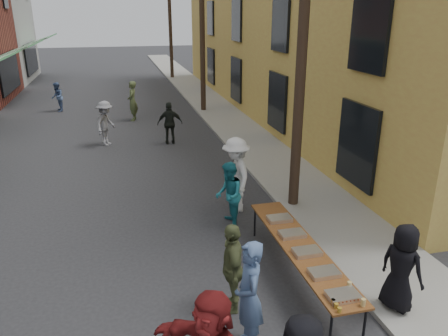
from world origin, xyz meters
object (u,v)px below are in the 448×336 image
utility_pole_near (303,31)px  guest_front_c (229,195)px  utility_pole_far (170,17)px  server (402,267)px  catering_tray_sausage (343,296)px  serving_table (300,247)px  utility_pole_mid (202,20)px

utility_pole_near → guest_front_c: size_ratio=5.55×
utility_pole_far → server: utility_pole_far is taller
utility_pole_near → server: utility_pole_near is taller
catering_tray_sausage → utility_pole_far: bearing=87.6°
utility_pole_near → guest_front_c: bearing=-161.3°
utility_pole_near → utility_pole_far: (0.00, 24.00, 0.00)m
server → serving_table: bearing=20.1°
guest_front_c → server: (2.01, -3.84, 0.08)m
utility_pole_near → server: size_ratio=5.70×
server → utility_pole_mid: bearing=-23.7°
serving_table → catering_tray_sausage: 1.65m
utility_pole_near → catering_tray_sausage: 6.22m
serving_table → catering_tray_sausage: catering_tray_sausage is taller
utility_pole_far → guest_front_c: utility_pole_far is taller
utility_pole_far → guest_front_c: size_ratio=5.55×
guest_front_c → utility_pole_far: bearing=-173.1°
utility_pole_far → guest_front_c: (-1.96, -24.66, -3.69)m
utility_pole_mid → guest_front_c: bearing=-98.8°
utility_pole_mid → guest_front_c: 13.34m
utility_pole_far → catering_tray_sausage: bearing=-92.4°
utility_pole_far → guest_front_c: bearing=-94.6°
utility_pole_near → server: 5.77m
serving_table → server: size_ratio=2.53×
utility_pole_mid → server: bearing=-89.8°
utility_pole_near → utility_pole_far: 24.00m
utility_pole_mid → server: 16.89m
utility_pole_mid → catering_tray_sausage: (-1.22, -16.84, -3.71)m
serving_table → server: bearing=-46.0°
catering_tray_sausage → server: size_ratio=0.32×
utility_pole_mid → server: size_ratio=5.70×
utility_pole_mid → serving_table: bearing=-94.6°
utility_pole_far → utility_pole_near: bearing=-90.0°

